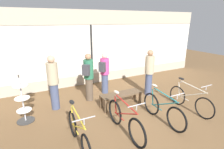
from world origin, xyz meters
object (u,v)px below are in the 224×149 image
bicycle_far_left (78,133)px  customer_near_bench (149,72)px  customer_near_rack (105,72)px  bicycle_right (162,110)px  bicycle_left (125,120)px  display_bench (121,96)px  customer_by_window (89,76)px  bicycle_far_right (190,100)px  accessory_rack (23,101)px  customer_mid_floor (53,81)px

bicycle_far_left → customer_near_bench: 3.74m
customer_near_rack → customer_near_bench: (1.44, -0.90, 0.06)m
bicycle_right → customer_near_rack: size_ratio=1.05×
bicycle_left → bicycle_right: 1.23m
bicycle_left → customer_near_rack: 2.74m
bicycle_far_left → display_bench: (1.86, 1.33, -0.00)m
bicycle_right → customer_by_window: size_ratio=0.99×
bicycle_far_right → customer_by_window: 3.41m
display_bench → accessory_rack: bearing=171.5°
bicycle_right → customer_near_rack: bearing=102.2°
bicycle_left → bicycle_far_right: size_ratio=1.05×
display_bench → customer_near_rack: (-0.02, 1.27, 0.49)m
customer_mid_floor → customer_near_bench: size_ratio=1.01×
customer_mid_floor → bicycle_right: bearing=-40.8°
bicycle_right → bicycle_far_right: bicycle_right is taller
display_bench → customer_by_window: bearing=131.0°
bicycle_left → bicycle_far_right: bicycle_left is taller
bicycle_left → customer_mid_floor: 2.61m
accessory_rack → customer_mid_floor: 1.05m
bicycle_far_left → customer_near_rack: bearing=54.6°
bicycle_left → bicycle_right: bicycle_left is taller
customer_by_window → customer_near_bench: bearing=-13.8°
bicycle_far_right → customer_by_window: (-2.57, 2.17, 0.54)m
bicycle_far_left → bicycle_left: 1.19m
bicycle_far_left → customer_mid_floor: bearing=93.5°
accessory_rack → bicycle_right: bearing=-27.5°
accessory_rack → bicycle_far_right: bearing=-19.9°
bicycle_right → customer_by_window: customer_by_window is taller
customer_mid_floor → customer_near_rack: bearing=12.5°
accessory_rack → display_bench: bearing=-8.5°
bicycle_right → bicycle_far_right: 1.23m
bicycle_right → bicycle_far_right: size_ratio=1.00×
bicycle_far_right → customer_mid_floor: 4.35m
display_bench → bicycle_far_right: bearing=-35.3°
bicycle_right → customer_mid_floor: (-2.55, 2.20, 0.58)m
customer_mid_floor → customer_near_bench: (3.42, -0.47, -0.04)m
bicycle_far_right → accessory_rack: bearing=160.1°
bicycle_right → customer_by_window: (-1.35, 2.28, 0.54)m
customer_near_rack → customer_by_window: 0.86m
accessory_rack → customer_by_window: 2.19m
bicycle_far_right → customer_near_rack: (-1.79, 2.53, 0.48)m
bicycle_far_left → bicycle_far_right: 3.64m
customer_near_bench → bicycle_far_right: bearing=-77.9°
customer_near_rack → customer_mid_floor: 2.03m
customer_by_window → customer_mid_floor: (-1.20, -0.08, 0.04)m
bicycle_left → customer_near_rack: bearing=75.8°
display_bench → customer_near_rack: size_ratio=0.88×
bicycle_left → accessory_rack: (-2.23, 1.78, 0.26)m
display_bench → bicycle_left: bearing=-116.8°
bicycle_left → bicycle_far_left: bearing=179.4°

